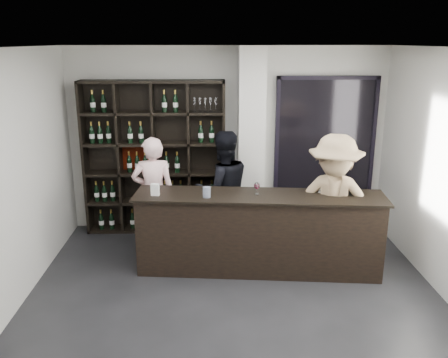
{
  "coord_description": "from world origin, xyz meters",
  "views": [
    {
      "loc": [
        -0.27,
        -4.67,
        2.97
      ],
      "look_at": [
        -0.1,
        1.1,
        1.28
      ],
      "focal_mm": 38.0,
      "sensor_mm": 36.0,
      "label": 1
    }
  ],
  "objects_px": {
    "wine_shelf": "(155,158)",
    "customer": "(333,205)",
    "taster_black": "(223,191)",
    "taster_pink": "(154,194)",
    "tasting_counter": "(258,233)"
  },
  "relations": [
    {
      "from": "wine_shelf",
      "to": "customer",
      "type": "xyz_separation_m",
      "value": [
        2.45,
        -1.52,
        -0.27
      ]
    },
    {
      "from": "wine_shelf",
      "to": "taster_black",
      "type": "bearing_deg",
      "value": -34.25
    },
    {
      "from": "taster_black",
      "to": "customer",
      "type": "distance_m",
      "value": 1.62
    },
    {
      "from": "taster_pink",
      "to": "customer",
      "type": "bearing_deg",
      "value": 155.97
    },
    {
      "from": "tasting_counter",
      "to": "taster_black",
      "type": "relative_size",
      "value": 1.84
    },
    {
      "from": "wine_shelf",
      "to": "customer",
      "type": "distance_m",
      "value": 2.9
    },
    {
      "from": "taster_black",
      "to": "tasting_counter",
      "type": "bearing_deg",
      "value": 104.13
    },
    {
      "from": "tasting_counter",
      "to": "taster_black",
      "type": "height_order",
      "value": "taster_black"
    },
    {
      "from": "tasting_counter",
      "to": "taster_pink",
      "type": "height_order",
      "value": "taster_pink"
    },
    {
      "from": "tasting_counter",
      "to": "wine_shelf",
      "type": "bearing_deg",
      "value": 141.03
    },
    {
      "from": "wine_shelf",
      "to": "taster_pink",
      "type": "height_order",
      "value": "wine_shelf"
    },
    {
      "from": "tasting_counter",
      "to": "customer",
      "type": "distance_m",
      "value": 1.03
    },
    {
      "from": "taster_pink",
      "to": "taster_black",
      "type": "height_order",
      "value": "taster_black"
    },
    {
      "from": "taster_pink",
      "to": "customer",
      "type": "height_order",
      "value": "customer"
    },
    {
      "from": "tasting_counter",
      "to": "customer",
      "type": "relative_size",
      "value": 1.74
    }
  ]
}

